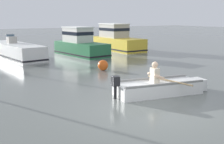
{
  "coord_description": "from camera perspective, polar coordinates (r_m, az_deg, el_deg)",
  "views": [
    {
      "loc": [
        -5.38,
        -6.27,
        2.74
      ],
      "look_at": [
        0.68,
        3.22,
        0.55
      ],
      "focal_mm": 45.94,
      "sensor_mm": 36.0,
      "label": 1
    }
  ],
  "objects": [
    {
      "name": "mooring_buoy",
      "position": [
        14.74,
        -1.81,
        1.36
      ],
      "size": [
        0.54,
        0.54,
        0.54
      ],
      "primitive_type": "sphere",
      "color": "#E55919",
      "rests_on": "ground"
    },
    {
      "name": "rowboat_with_person",
      "position": [
        10.41,
        9.48,
        -2.98
      ],
      "size": [
        3.72,
        2.05,
        1.19
      ],
      "color": "white",
      "rests_on": "ground"
    },
    {
      "name": "ground_plane",
      "position": [
        8.71,
        7.73,
        -7.45
      ],
      "size": [
        120.0,
        120.0,
        0.0
      ],
      "primitive_type": "plane",
      "color": "slate"
    },
    {
      "name": "moored_boat_green",
      "position": [
        20.68,
        -6.38,
        5.43
      ],
      "size": [
        2.36,
        4.87,
        2.02
      ],
      "color": "#287042",
      "rests_on": "ground"
    },
    {
      "name": "moored_boat_white",
      "position": [
        20.47,
        -18.72,
        4.01
      ],
      "size": [
        2.4,
        6.75,
        1.53
      ],
      "color": "white",
      "rests_on": "ground"
    },
    {
      "name": "moored_boat_yellow",
      "position": [
        23.94,
        0.86,
        6.38
      ],
      "size": [
        2.13,
        5.44,
        2.17
      ],
      "color": "gold",
      "rests_on": "ground"
    }
  ]
}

